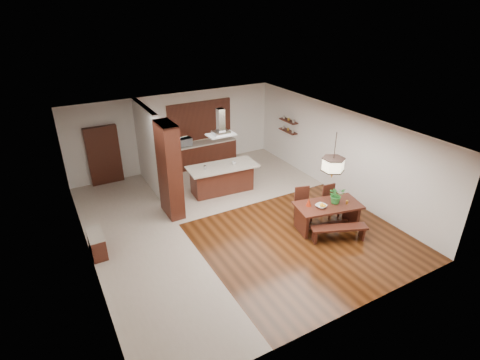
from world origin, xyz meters
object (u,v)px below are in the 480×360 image
dining_chair_left (304,205)px  foliage_plant (336,195)px  hallway_console (97,244)px  dining_bench (338,234)px  island_cup (234,163)px  dining_table (328,211)px  kitchen_island (222,178)px  microwave (184,142)px  fruit_bowl (321,206)px  range_hood (221,122)px  dining_chair_right (332,201)px  pendant_lantern (334,156)px

dining_chair_left → foliage_plant: foliage_plant is taller
hallway_console → dining_bench: bearing=-23.7°
dining_bench → island_cup: (-1.07, 4.02, 0.80)m
hallway_console → dining_chair_left: bearing=-12.7°
dining_table → dining_chair_left: bearing=117.4°
dining_chair_left → kitchen_island: bearing=128.9°
dining_bench → dining_chair_left: dining_chair_left is taller
island_cup → microwave: bearing=106.8°
kitchen_island → dining_bench: bearing=-66.4°
dining_table → kitchen_island: size_ratio=0.83×
dining_table → fruit_bowl: size_ratio=6.73×
dining_chair_left → kitchen_island: size_ratio=0.43×
kitchen_island → microwave: (-0.38, 2.42, 0.60)m
dining_table → dining_chair_left: (-0.34, 0.65, -0.05)m
microwave → dining_chair_left: bearing=-78.1°
kitchen_island → range_hood: bearing=94.3°
foliage_plant → dining_table: bearing=173.2°
dining_table → range_hood: 4.30m
dining_chair_right → foliage_plant: foliage_plant is taller
pendant_lantern → foliage_plant: size_ratio=2.61×
dining_chair_right → hallway_console: bearing=172.4°
range_hood → island_cup: range_hood is taller
dining_chair_left → dining_chair_right: bearing=3.2°
dining_chair_left → kitchen_island: dining_chair_left is taller
dining_bench → kitchen_island: size_ratio=0.64×
dining_table → microwave: bearing=108.5°
pendant_lantern → dining_table: bearing=0.0°
pendant_lantern → foliage_plant: bearing=-6.8°
dining_chair_right → kitchen_island: dining_chair_right is taller
dining_chair_right → fruit_bowl: size_ratio=3.28×
pendant_lantern → island_cup: pendant_lantern is taller
dining_table → dining_bench: (-0.14, -0.65, -0.35)m
fruit_bowl → microwave: 6.19m
dining_chair_left → microwave: 5.55m
pendant_lantern → kitchen_island: size_ratio=0.54×
dining_chair_left → dining_chair_right: 0.92m
hallway_console → island_cup: size_ratio=6.41×
pendant_lantern → dining_bench: bearing=-101.9°
hallway_console → microwave: size_ratio=1.63×
dining_bench → fruit_bowl: bearing=103.2°
hallway_console → dining_bench: size_ratio=0.57×
dining_chair_right → fruit_bowl: dining_chair_right is taller
dining_chair_right → dining_chair_left: bearing=173.2°
hallway_console → pendant_lantern: size_ratio=0.67×
dining_bench → dining_chair_left: 1.35m
dining_chair_right → kitchen_island: 3.74m
dining_table → dining_chair_left: 0.73m
dining_table → kitchen_island: kitchen_island is taller
range_hood → island_cup: size_ratio=6.56×
dining_table → microwave: (-1.98, 5.92, 0.53)m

